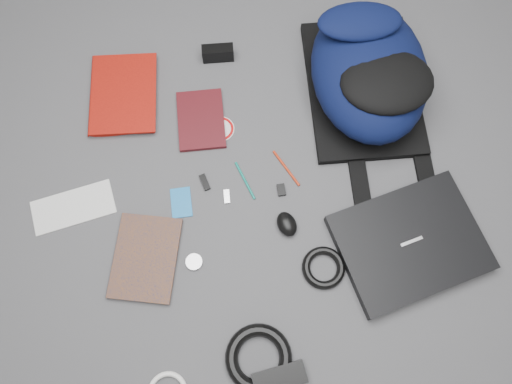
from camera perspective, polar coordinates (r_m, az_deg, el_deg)
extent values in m
plane|color=#4F4F51|center=(1.47, 0.00, -0.25)|extent=(4.00, 4.00, 0.00)
cube|color=black|center=(1.47, 17.14, -5.58)|extent=(0.43, 0.35, 0.04)
imported|color=maroon|center=(1.66, -18.43, 10.37)|extent=(0.25, 0.31, 0.03)
imported|color=#9F510B|center=(1.47, -15.87, -6.91)|extent=(0.25, 0.29, 0.02)
cube|color=silver|center=(1.55, -20.16, -1.65)|extent=(0.24, 0.13, 0.00)
cube|color=#380A0E|center=(1.56, -6.31, 8.20)|extent=(0.17, 0.22, 0.02)
cube|color=black|center=(1.65, -4.37, 15.54)|extent=(0.10, 0.05, 0.06)
cylinder|color=white|center=(1.55, -4.05, 7.20)|extent=(0.09, 0.09, 0.00)
cylinder|color=#0D7565|center=(1.48, -1.26, 1.32)|extent=(0.04, 0.13, 0.01)
cylinder|color=#B3290D|center=(1.49, 3.48, 2.74)|extent=(0.05, 0.13, 0.01)
cube|color=#186EB6|center=(1.47, -8.54, -1.20)|extent=(0.07, 0.10, 0.00)
cube|color=black|center=(1.48, -5.88, 1.12)|extent=(0.03, 0.05, 0.01)
cube|color=silver|center=(1.46, -3.35, -0.53)|extent=(0.02, 0.04, 0.01)
cube|color=black|center=(1.47, 2.91, 0.24)|extent=(0.03, 0.04, 0.01)
ellipsoid|color=black|center=(1.42, 3.54, -3.68)|extent=(0.07, 0.08, 0.04)
cylinder|color=#ADADAF|center=(1.43, -10.31, -8.75)|extent=(0.05, 0.05, 0.01)
cylinder|color=#A2A2A4|center=(1.42, -7.09, -7.94)|extent=(0.05, 0.05, 0.01)
torus|color=black|center=(1.42, 7.73, -8.57)|extent=(0.13, 0.13, 0.02)
cube|color=black|center=(1.38, 2.70, -20.49)|extent=(0.14, 0.06, 0.03)
torus|color=black|center=(1.38, 0.31, -18.43)|extent=(0.23, 0.23, 0.03)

